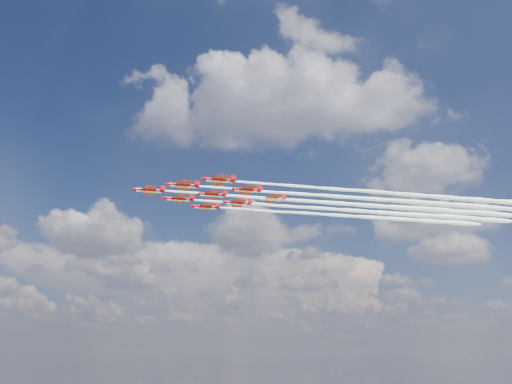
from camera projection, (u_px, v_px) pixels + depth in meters
jet_lead at (312, 202)px, 160.53m from camera, size 100.11×49.38×2.65m
jet_row2_port at (348, 197)px, 156.10m from camera, size 100.11×49.38×2.65m
jet_row2_starb at (331, 209)px, 169.07m from camera, size 100.11×49.38×2.65m
jet_row3_port at (386, 193)px, 151.67m from camera, size 100.11×49.38×2.65m
jet_row3_centre at (366, 205)px, 164.64m from camera, size 100.11×49.38×2.65m
jet_row3_starb at (349, 216)px, 177.62m from camera, size 100.11×49.38×2.65m
jet_row4_port at (403, 201)px, 160.21m from camera, size 100.11×49.38×2.65m
jet_row4_starb at (383, 213)px, 173.18m from camera, size 100.11×49.38×2.65m
jet_tail at (418, 209)px, 168.75m from camera, size 100.11×49.38×2.65m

